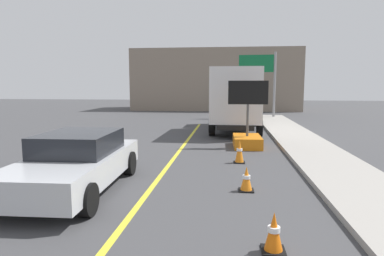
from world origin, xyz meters
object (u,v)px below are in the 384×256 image
at_px(box_truck, 236,98).
at_px(pickup_car, 77,162).
at_px(traffic_cone_mid_lane, 274,232).
at_px(traffic_cone_far_lane, 246,179).
at_px(arrow_board_trailer, 247,135).
at_px(traffic_cone_curbside, 239,151).
at_px(highway_guide_sign, 264,73).

xyz_separation_m(box_truck, pickup_car, (-3.99, -10.89, -1.13)).
distance_m(traffic_cone_mid_lane, traffic_cone_far_lane, 2.92).
xyz_separation_m(arrow_board_trailer, box_truck, (-0.38, 4.71, 1.34)).
bearing_deg(traffic_cone_mid_lane, traffic_cone_curbside, 93.32).
height_order(traffic_cone_mid_lane, traffic_cone_curbside, traffic_cone_curbside).
bearing_deg(traffic_cone_curbside, arrow_board_trailer, 82.13).
relative_size(arrow_board_trailer, pickup_car, 0.58).
height_order(traffic_cone_far_lane, traffic_cone_curbside, traffic_cone_curbside).
bearing_deg(arrow_board_trailer, traffic_cone_mid_lane, -90.41).
height_order(box_truck, traffic_cone_mid_lane, box_truck).
bearing_deg(box_truck, arrow_board_trailer, -85.40).
bearing_deg(arrow_board_trailer, traffic_cone_far_lane, -93.20).
distance_m(arrow_board_trailer, traffic_cone_far_lane, 5.82).
relative_size(pickup_car, traffic_cone_far_lane, 7.73).
height_order(highway_guide_sign, traffic_cone_far_lane, highway_guide_sign).
height_order(pickup_car, traffic_cone_curbside, pickup_car).
relative_size(highway_guide_sign, traffic_cone_mid_lane, 8.06).
height_order(box_truck, traffic_cone_curbside, box_truck).
bearing_deg(box_truck, traffic_cone_mid_lane, -88.65).
height_order(arrow_board_trailer, traffic_cone_curbside, arrow_board_trailer).
xyz_separation_m(pickup_car, traffic_cone_curbside, (3.97, 3.29, -0.32)).
relative_size(traffic_cone_mid_lane, traffic_cone_curbside, 0.81).
xyz_separation_m(traffic_cone_far_lane, traffic_cone_curbside, (-0.08, 2.92, 0.08)).
bearing_deg(arrow_board_trailer, pickup_car, -125.28).
bearing_deg(traffic_cone_mid_lane, traffic_cone_far_lane, 95.16).
bearing_deg(traffic_cone_far_lane, pickup_car, -174.76).
bearing_deg(traffic_cone_far_lane, highway_guide_sign, 83.09).
relative_size(arrow_board_trailer, traffic_cone_far_lane, 4.51).
bearing_deg(box_truck, pickup_car, -110.13).
height_order(box_truck, traffic_cone_far_lane, box_truck).
relative_size(traffic_cone_far_lane, traffic_cone_curbside, 0.78).
bearing_deg(traffic_cone_far_lane, arrow_board_trailer, 86.80).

